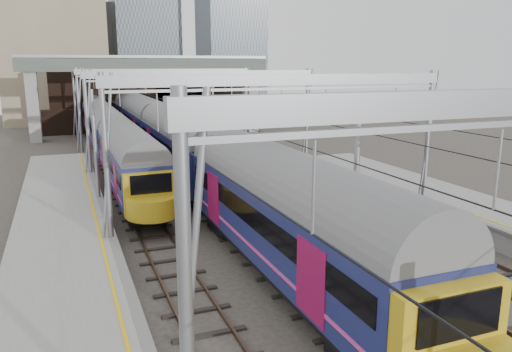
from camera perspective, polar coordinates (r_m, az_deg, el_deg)
name	(u,v)px	position (r m, az deg, el deg)	size (l,w,h in m)	color
ground	(382,311)	(18.31, 14.24, -14.69)	(160.00, 160.00, 0.00)	#38332D
platform_left	(65,316)	(17.40, -21.02, -14.66)	(4.32, 55.00, 1.12)	gray
tracks	(238,201)	(30.86, -2.04, -2.89)	(14.40, 80.00, 0.22)	#4C3828
overhead_line	(207,89)	(35.96, -5.60, 9.86)	(16.80, 80.00, 8.00)	gray
retaining_wall	(153,96)	(66.08, -11.69, 8.98)	(28.00, 2.75, 9.00)	black
overbridge	(149,73)	(59.89, -12.17, 11.41)	(28.00, 3.00, 9.25)	gray
city_skyline	(137,7)	(84.94, -13.43, 18.29)	(37.50, 27.50, 60.00)	tan
train_main	(159,131)	(44.12, -11.03, 5.08)	(3.06, 70.79, 5.18)	black
train_second	(100,121)	(55.13, -17.37, 5.98)	(2.69, 62.14, 4.66)	black
signal_near_left	(280,199)	(19.45, 2.76, -2.63)	(0.40, 0.47, 5.05)	black
equip_cover_a	(302,302)	(18.30, 5.29, -14.19)	(0.73, 0.52, 0.09)	#186FB4
equip_cover_b	(362,263)	(21.90, 12.03, -9.73)	(0.95, 0.67, 0.11)	#186FB4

